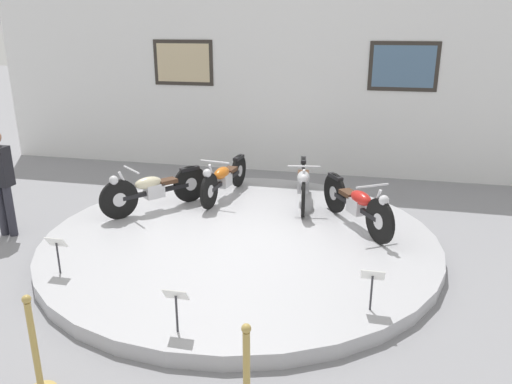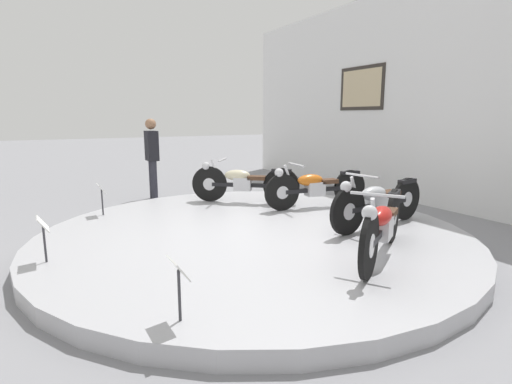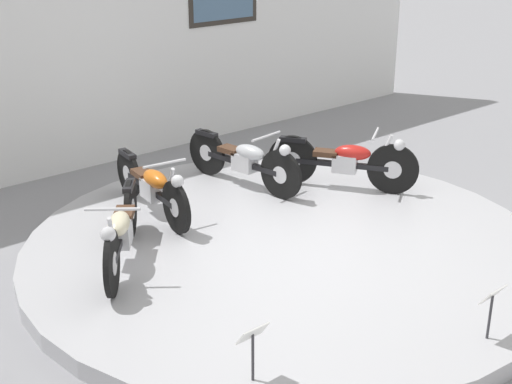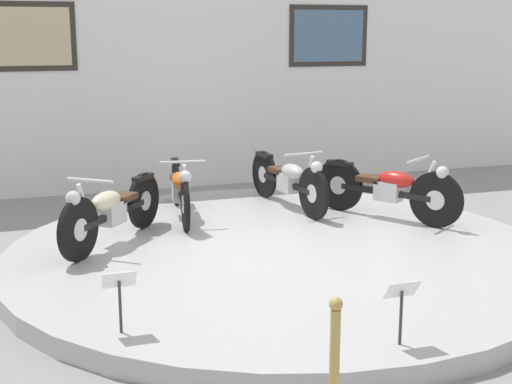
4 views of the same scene
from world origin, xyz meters
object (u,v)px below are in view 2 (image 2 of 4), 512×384
Objects in this scene: info_placard_front_left at (102,193)px; info_placard_front_centre at (43,230)px; motorcycle_orange at (315,186)px; motorcycle_red at (382,224)px; visitor_standing at (152,154)px; motorcycle_cream at (243,182)px; info_placard_front_right at (179,276)px; motorcycle_silver at (377,201)px.

info_placard_front_left is 2.14m from info_placard_front_centre.
motorcycle_red is at bearing -20.73° from motorcycle_orange.
info_placard_front_left is at bearing -35.89° from visitor_standing.
visitor_standing is at bearing -168.38° from motorcycle_red.
info_placard_front_left is 2.26m from visitor_standing.
motorcycle_cream reaches higher than info_placard_front_right.
info_placard_front_left is (-0.25, -2.42, -0.03)m from motorcycle_cream.
motorcycle_cream is 3.40m from motorcycle_red.
info_placard_front_left is at bearing -110.07° from motorcycle_orange.
info_placard_front_right is (2.68, -3.34, -0.01)m from motorcycle_orange.
visitor_standing is at bearing 144.11° from info_placard_front_left.
info_placard_front_centre is 4.35m from visitor_standing.
motorcycle_orange is 4.28m from info_placard_front_right.
motorcycle_red reaches higher than info_placard_front_left.
info_placard_front_right is (1.22, -3.34, -0.02)m from motorcycle_silver.
info_placard_front_right is at bearing -33.57° from motorcycle_cream.
motorcycle_orange is (0.97, 0.92, -0.01)m from motorcycle_cream.
motorcycle_red is 3.38× the size of info_placard_front_centre.
info_placard_front_centre is at bearing -99.82° from motorcycle_silver.
visitor_standing is (-3.75, 2.18, 0.42)m from info_placard_front_centre.
info_placard_front_centre is at bearing -62.72° from motorcycle_cream.
motorcycle_cream is 2.44m from info_placard_front_left.
info_placard_front_left is at bearing 180.00° from info_placard_front_right.
motorcycle_red is (0.97, -0.92, 0.01)m from motorcycle_silver.
visitor_standing is at bearing -145.97° from motorcycle_orange.
motorcycle_red is 3.38× the size of info_placard_front_left.
motorcycle_silver is at bearing 24.50° from visitor_standing.
motorcycle_orange is 3.84× the size of info_placard_front_centre.
info_placard_front_centre is at bearing -30.15° from visitor_standing.
motorcycle_cream reaches higher than info_placard_front_left.
motorcycle_cream is 4.38m from info_placard_front_right.
motorcycle_red is at bearing -43.55° from motorcycle_silver.
info_placard_front_left is 1.00× the size of info_placard_front_right.
motorcycle_silver is 4.94m from visitor_standing.
info_placard_front_right is 5.86m from visitor_standing.
motorcycle_silver is 3.89× the size of info_placard_front_right.
motorcycle_orange is at bearing 43.33° from motorcycle_cream.
info_placard_front_left is 1.00× the size of info_placard_front_centre.
motorcycle_orange is 0.99× the size of motorcycle_silver.
motorcycle_red is at bearing 11.62° from visitor_standing.
info_placard_front_right is at bearing -12.86° from visitor_standing.
visitor_standing reaches higher than info_placard_front_centre.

